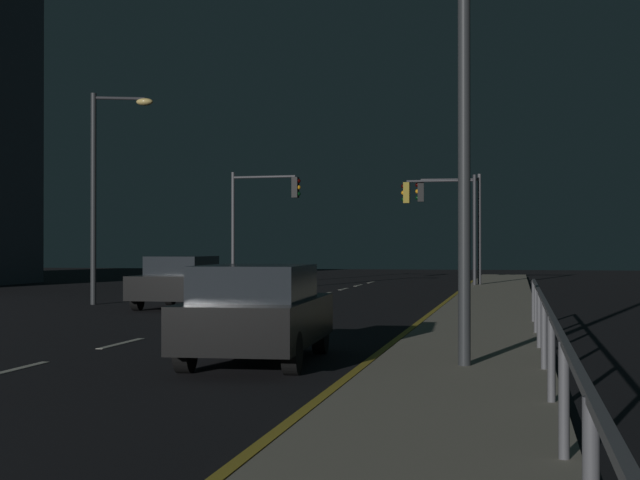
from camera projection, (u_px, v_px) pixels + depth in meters
name	position (u px, v px, depth m)	size (l,w,h in m)	color
ground_plane	(198.00, 325.00, 22.74)	(112.00, 112.00, 0.00)	black
sidewalk_right	(481.00, 327.00, 21.40)	(2.64, 77.00, 0.14)	#9E937F
lane_markings_center	(240.00, 314.00, 26.17)	(0.14, 50.00, 0.01)	silver
lane_edge_line	(431.00, 313.00, 26.61)	(0.14, 53.00, 0.01)	gold
car	(258.00, 312.00, 15.29)	(2.06, 4.50, 1.57)	black
car_oncoming	(180.00, 281.00, 29.08)	(1.88, 4.42, 1.57)	black
traffic_light_near_left	(442.00, 208.00, 43.38)	(3.41, 0.35, 4.96)	#38383D
traffic_light_overhead_east	(262.00, 206.00, 44.90)	(3.43, 0.52, 5.39)	#4C4C51
traffic_light_mid_right	(451.00, 208.00, 43.69)	(2.98, 0.45, 5.03)	#4C4C51
street_lamp_across_street	(465.00, 18.00, 13.62)	(0.56, 1.86, 8.44)	#2D3033
street_lamp_corner	(104.00, 176.00, 30.78)	(1.90, 0.79, 6.80)	#2D3033
barrier_fence	(547.00, 325.00, 12.02)	(0.09, 20.40, 0.98)	#59595E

